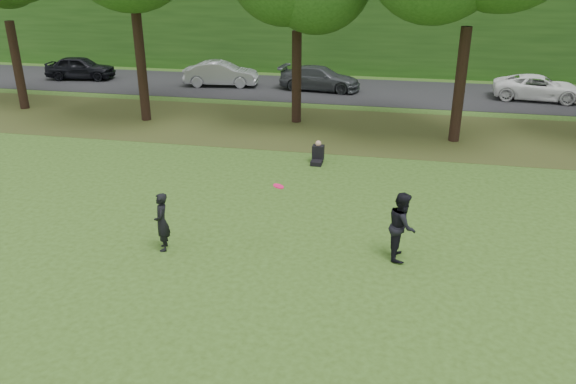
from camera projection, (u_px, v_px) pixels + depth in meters
The scene contains 9 objects.
ground at pixel (311, 286), 13.08m from camera, with size 120.00×120.00×0.00m, color #314C17.
leaf_litter at pixel (359, 131), 24.83m from camera, with size 60.00×7.00×0.01m, color #49381A.
street at pixel (371, 92), 32.06m from camera, with size 70.00×7.00×0.02m, color black.
far_hedge at pixel (379, 34), 36.52m from camera, with size 70.00×3.00×5.00m, color #204914.
player_left at pixel (162, 222), 14.42m from camera, with size 0.57×0.38×1.57m, color black.
player_right at pixel (402, 226), 13.99m from camera, with size 0.86×0.67×1.77m, color black.
parked_cars at pixel (372, 81), 31.31m from camera, with size 37.53×3.83×1.54m.
frisbee at pixel (279, 186), 13.86m from camera, with size 0.37×0.38×0.12m.
seated_person at pixel (318, 155), 20.84m from camera, with size 0.43×0.74×0.83m.
Camera 1 is at (1.73, -11.10, 7.05)m, focal length 35.00 mm.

